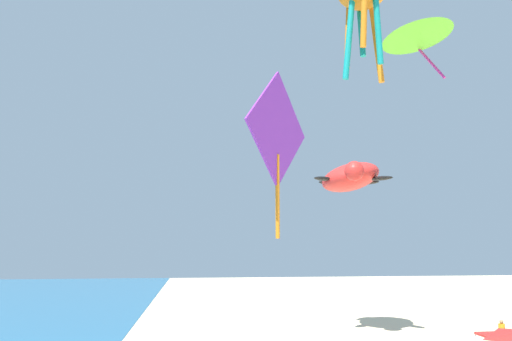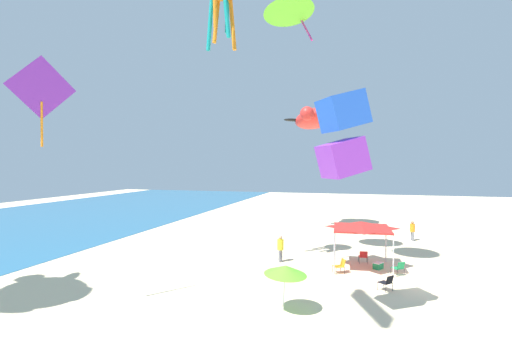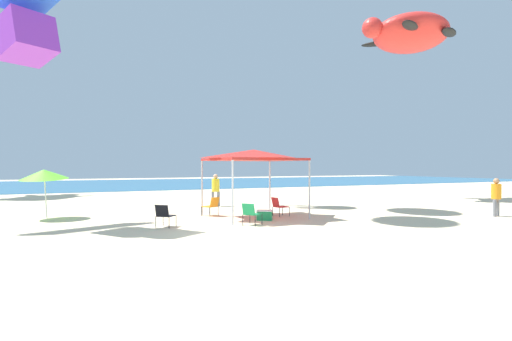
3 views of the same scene
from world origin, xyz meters
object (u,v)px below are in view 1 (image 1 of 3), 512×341
at_px(person_kite_handler, 502,331).
at_px(kite_delta_lime, 416,31).
at_px(kite_diamond_purple, 277,135).
at_px(kite_turtle_red, 350,177).

bearing_deg(person_kite_handler, kite_delta_lime, -55.86).
bearing_deg(kite_diamond_purple, kite_turtle_red, 17.71).
relative_size(kite_delta_lime, kite_diamond_purple, 1.26).
bearing_deg(kite_delta_lime, kite_turtle_red, -133.09).
relative_size(kite_turtle_red, kite_diamond_purple, 1.71).
bearing_deg(kite_delta_lime, kite_diamond_purple, 13.32).
relative_size(person_kite_handler, kite_delta_lime, 0.35).
bearing_deg(person_kite_handler, kite_turtle_red, -125.94).
height_order(kite_turtle_red, kite_diamond_purple, kite_turtle_red).
bearing_deg(person_kite_handler, kite_diamond_purple, -51.41).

